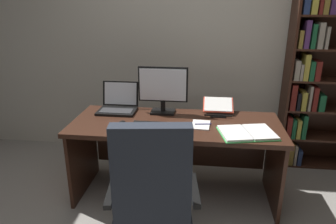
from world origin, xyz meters
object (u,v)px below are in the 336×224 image
(desk, at_px, (176,139))
(bookshelf, at_px, (317,78))
(computer_mouse, at_px, (122,124))
(reading_stand_with_book, at_px, (218,107))
(open_binder, at_px, (247,133))
(notepad, at_px, (201,125))
(laptop, at_px, (118,105))
(office_chair, at_px, (153,206))
(monitor, at_px, (163,90))
(pen, at_px, (203,124))
(keyboard, at_px, (157,126))

(desk, bearing_deg, bookshelf, 27.18)
(computer_mouse, bearing_deg, desk, 25.45)
(desk, distance_m, reading_stand_with_book, 0.49)
(open_binder, relative_size, notepad, 2.30)
(laptop, height_order, reading_stand_with_book, laptop)
(office_chair, relative_size, reading_stand_with_book, 3.85)
(desk, height_order, notepad, notepad)
(monitor, height_order, reading_stand_with_book, monitor)
(desk, height_order, open_binder, open_binder)
(pen, bearing_deg, reading_stand_with_book, 68.31)
(monitor, xyz_separation_m, pen, (0.38, -0.28, -0.20))
(bookshelf, bearing_deg, office_chair, -132.29)
(bookshelf, relative_size, computer_mouse, 18.38)
(keyboard, xyz_separation_m, open_binder, (0.73, -0.05, -0.00))
(office_chair, bearing_deg, reading_stand_with_book, 60.51)
(laptop, xyz_separation_m, open_binder, (1.16, -0.42, -0.04))
(bookshelf, xyz_separation_m, monitor, (-1.52, -0.55, -0.02))
(keyboard, xyz_separation_m, pen, (0.38, 0.09, 0.00))
(desk, distance_m, pen, 0.34)
(keyboard, relative_size, computer_mouse, 4.04)
(keyboard, height_order, pen, keyboard)
(keyboard, bearing_deg, computer_mouse, 180.00)
(keyboard, bearing_deg, open_binder, -3.94)
(laptop, height_order, computer_mouse, laptop)
(keyboard, bearing_deg, office_chair, -83.79)
(desk, relative_size, pen, 12.90)
(notepad, bearing_deg, bookshelf, 35.57)
(desk, xyz_separation_m, notepad, (0.22, -0.12, 0.20))
(open_binder, bearing_deg, bookshelf, 38.20)
(desk, relative_size, open_binder, 3.74)
(laptop, xyz_separation_m, notepad, (0.79, -0.29, -0.05))
(reading_stand_with_book, bearing_deg, office_chair, -111.86)
(pen, bearing_deg, laptop, 160.56)
(bookshelf, relative_size, reading_stand_with_book, 6.91)
(reading_stand_with_book, height_order, open_binder, reading_stand_with_book)
(bookshelf, height_order, open_binder, bookshelf)
(desk, height_order, bookshelf, bookshelf)
(bookshelf, relative_size, notepad, 9.10)
(reading_stand_with_book, bearing_deg, keyboard, -140.52)
(keyboard, xyz_separation_m, computer_mouse, (-0.30, 0.00, 0.01))
(office_chair, relative_size, notepad, 5.07)
(computer_mouse, relative_size, notepad, 0.50)
(laptop, distance_m, open_binder, 1.24)
(office_chair, height_order, laptop, office_chair)
(desk, bearing_deg, computer_mouse, -154.55)
(reading_stand_with_book, distance_m, open_binder, 0.52)
(bookshelf, xyz_separation_m, laptop, (-1.95, -0.54, -0.19))
(computer_mouse, xyz_separation_m, pen, (0.68, 0.09, -0.01))
(laptop, bearing_deg, office_chair, -64.17)
(laptop, relative_size, open_binder, 0.73)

